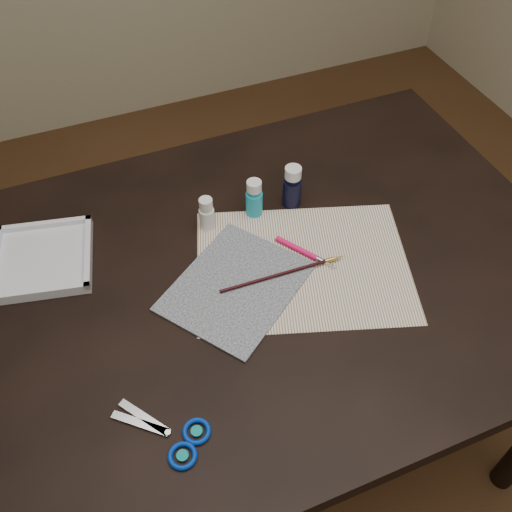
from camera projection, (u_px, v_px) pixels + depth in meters
name	position (u px, v px, depth m)	size (l,w,h in m)	color
ground	(256.00, 433.00, 1.71)	(3.50, 3.50, 0.02)	#422614
table	(256.00, 368.00, 1.42)	(1.30, 0.90, 0.75)	black
paper	(303.00, 265.00, 1.15)	(0.43, 0.33, 0.00)	white
canvas	(236.00, 286.00, 1.11)	(0.27, 0.22, 0.00)	black
paint_bottle_white	(207.00, 214.00, 1.20)	(0.03, 0.03, 0.08)	white
paint_bottle_cyan	(254.00, 198.00, 1.22)	(0.04, 0.04, 0.09)	#1EA4BF
paint_bottle_navy	(292.00, 186.00, 1.24)	(0.04, 0.04, 0.10)	black
paintbrush	(284.00, 273.00, 1.13)	(0.27, 0.01, 0.01)	black
craft_knife	(306.00, 253.00, 1.17)	(0.15, 0.01, 0.01)	#FF1163
scissors	(157.00, 432.00, 0.92)	(0.18, 0.09, 0.01)	silver
palette_tray	(42.00, 259.00, 1.15)	(0.20, 0.20, 0.02)	silver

